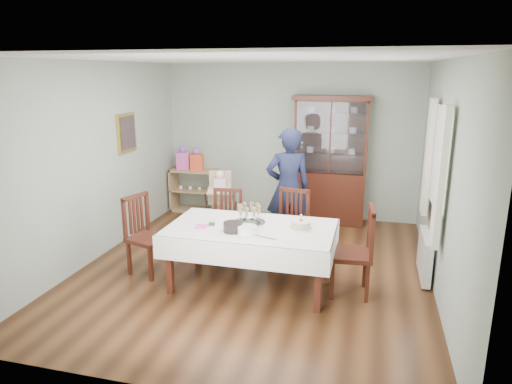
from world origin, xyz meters
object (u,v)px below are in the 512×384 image
(sideboard, at_px, (195,190))
(china_cabinet, at_px, (330,159))
(high_chair, at_px, (220,210))
(chair_end_right, at_px, (351,268))
(woman, at_px, (288,189))
(birthday_cake, at_px, (301,225))
(champagne_tray, at_px, (249,218))
(gift_bag_pink, at_px, (183,159))
(dining_table, at_px, (251,256))
(gift_bag_orange, at_px, (197,160))
(chair_far_right, at_px, (289,242))
(chair_far_left, at_px, (226,238))
(chair_end_left, at_px, (149,250))

(sideboard, bearing_deg, china_cabinet, -0.49)
(high_chair, bearing_deg, chair_end_right, -51.03)
(china_cabinet, bearing_deg, high_chair, -145.15)
(chair_end_right, height_order, woman, woman)
(sideboard, distance_m, high_chair, 1.45)
(sideboard, bearing_deg, birthday_cake, -47.84)
(high_chair, bearing_deg, china_cabinet, 19.20)
(birthday_cake, bearing_deg, china_cabinet, 88.32)
(champagne_tray, distance_m, gift_bag_pink, 3.28)
(dining_table, height_order, china_cabinet, china_cabinet)
(chair_end_right, relative_size, high_chair, 1.00)
(china_cabinet, xyz_separation_m, gift_bag_pink, (-2.70, 0.00, -0.13))
(sideboard, bearing_deg, gift_bag_orange, -16.32)
(sideboard, height_order, high_chair, high_chair)
(chair_far_right, height_order, birthday_cake, chair_far_right)
(dining_table, distance_m, champagne_tray, 0.47)
(dining_table, xyz_separation_m, birthday_cake, (0.59, 0.07, 0.42))
(chair_far_right, relative_size, gift_bag_orange, 2.43)
(dining_table, xyz_separation_m, chair_far_left, (-0.58, 0.77, -0.10))
(chair_far_right, distance_m, gift_bag_orange, 2.92)
(chair_far_right, xyz_separation_m, high_chair, (-1.26, 0.81, 0.12))
(dining_table, xyz_separation_m, gift_bag_pink, (-2.04, 2.72, 0.61))
(china_cabinet, distance_m, woman, 1.43)
(dining_table, height_order, birthday_cake, birthday_cake)
(woman, relative_size, gift_bag_pink, 4.13)
(woman, xyz_separation_m, birthday_cake, (0.40, -1.33, -0.09))
(champagne_tray, bearing_deg, birthday_cake, -4.56)
(sideboard, bearing_deg, gift_bag_pink, -174.39)
(chair_end_right, bearing_deg, woman, -147.81)
(champagne_tray, relative_size, gift_bag_orange, 0.94)
(woman, height_order, gift_bag_orange, woman)
(chair_far_left, bearing_deg, champagne_tray, -56.97)
(dining_table, relative_size, chair_far_right, 1.98)
(chair_far_left, relative_size, woman, 0.53)
(high_chair, bearing_deg, champagne_tray, -74.93)
(gift_bag_orange, bearing_deg, chair_far_left, -58.63)
(dining_table, xyz_separation_m, gift_bag_orange, (-1.76, 2.72, 0.60))
(china_cabinet, height_order, champagne_tray, china_cabinet)
(dining_table, distance_m, gift_bag_pink, 3.45)
(chair_end_left, relative_size, chair_end_right, 0.96)
(dining_table, height_order, chair_end_left, chair_end_left)
(chair_far_right, height_order, woman, woman)
(chair_end_left, bearing_deg, sideboard, 26.46)
(chair_end_left, xyz_separation_m, gift_bag_pink, (-0.65, 2.69, 0.69))
(chair_end_left, bearing_deg, gift_bag_orange, 25.10)
(china_cabinet, relative_size, woman, 1.21)
(chair_far_left, relative_size, gift_bag_pink, 2.20)
(sideboard, distance_m, woman, 2.48)
(champagne_tray, bearing_deg, gift_bag_pink, 127.29)
(chair_far_right, xyz_separation_m, gift_bag_orange, (-2.09, 1.93, 0.68))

